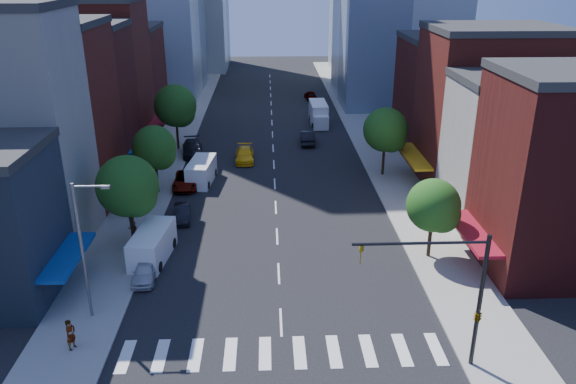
% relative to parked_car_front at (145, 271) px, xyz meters
% --- Properties ---
extents(ground, '(220.00, 220.00, 0.00)m').
position_rel_parked_car_front_xyz_m(ground, '(9.50, -5.59, -0.66)').
color(ground, black).
rests_on(ground, ground).
extents(sidewalk_left, '(5.00, 120.00, 0.15)m').
position_rel_parked_car_front_xyz_m(sidewalk_left, '(-3.00, 34.41, -0.59)').
color(sidewalk_left, gray).
rests_on(sidewalk_left, ground).
extents(sidewalk_right, '(5.00, 120.00, 0.15)m').
position_rel_parked_car_front_xyz_m(sidewalk_right, '(22.00, 34.41, -0.59)').
color(sidewalk_right, gray).
rests_on(sidewalk_right, ground).
extents(crosswalk, '(19.00, 3.00, 0.01)m').
position_rel_parked_car_front_xyz_m(crosswalk, '(9.50, -8.59, -0.66)').
color(crosswalk, silver).
rests_on(crosswalk, ground).
extents(bldg_left_2, '(12.00, 9.00, 16.00)m').
position_rel_parked_car_front_xyz_m(bldg_left_2, '(-11.50, 14.91, 7.34)').
color(bldg_left_2, maroon).
rests_on(bldg_left_2, ground).
extents(bldg_left_3, '(12.00, 8.00, 15.00)m').
position_rel_parked_car_front_xyz_m(bldg_left_3, '(-11.50, 23.41, 6.84)').
color(bldg_left_3, '#4C1313').
rests_on(bldg_left_3, ground).
extents(bldg_left_4, '(12.00, 9.00, 17.00)m').
position_rel_parked_car_front_xyz_m(bldg_left_4, '(-11.50, 31.91, 7.84)').
color(bldg_left_4, maroon).
rests_on(bldg_left_4, ground).
extents(bldg_left_5, '(12.00, 10.00, 13.00)m').
position_rel_parked_car_front_xyz_m(bldg_left_5, '(-11.50, 41.41, 5.84)').
color(bldg_left_5, '#4C1313').
rests_on(bldg_left_5, ground).
extents(bldg_right_1, '(12.00, 8.00, 12.00)m').
position_rel_parked_car_front_xyz_m(bldg_right_1, '(30.50, 9.41, 5.34)').
color(bldg_right_1, silver).
rests_on(bldg_right_1, ground).
extents(bldg_right_2, '(12.00, 10.00, 15.00)m').
position_rel_parked_car_front_xyz_m(bldg_right_2, '(30.50, 18.41, 6.84)').
color(bldg_right_2, maroon).
rests_on(bldg_right_2, ground).
extents(bldg_right_3, '(12.00, 10.00, 13.00)m').
position_rel_parked_car_front_xyz_m(bldg_right_3, '(30.50, 28.41, 5.84)').
color(bldg_right_3, '#4C1313').
rests_on(bldg_right_3, ground).
extents(traffic_signal, '(7.24, 2.24, 8.00)m').
position_rel_parked_car_front_xyz_m(traffic_signal, '(19.44, -10.09, 3.49)').
color(traffic_signal, black).
rests_on(traffic_signal, sidewalk_right).
extents(streetlight, '(2.25, 0.25, 9.00)m').
position_rel_parked_car_front_xyz_m(streetlight, '(-2.31, -4.59, 4.61)').
color(streetlight, slate).
rests_on(streetlight, sidewalk_left).
extents(tree_left_near, '(4.80, 4.80, 7.30)m').
position_rel_parked_car_front_xyz_m(tree_left_near, '(-1.85, 5.34, 4.20)').
color(tree_left_near, black).
rests_on(tree_left_near, sidewalk_left).
extents(tree_left_mid, '(4.20, 4.20, 6.65)m').
position_rel_parked_car_front_xyz_m(tree_left_mid, '(-1.85, 16.34, 3.86)').
color(tree_left_mid, black).
rests_on(tree_left_mid, sidewalk_left).
extents(tree_left_far, '(5.00, 5.00, 7.75)m').
position_rel_parked_car_front_xyz_m(tree_left_far, '(-1.85, 30.34, 4.54)').
color(tree_left_far, black).
rests_on(tree_left_far, sidewalk_left).
extents(tree_right_near, '(4.00, 4.00, 6.20)m').
position_rel_parked_car_front_xyz_m(tree_right_near, '(21.15, 2.34, 3.53)').
color(tree_right_near, black).
rests_on(tree_right_near, sidewalk_right).
extents(tree_right_far, '(4.60, 4.60, 7.20)m').
position_rel_parked_car_front_xyz_m(tree_right_far, '(21.15, 20.34, 4.20)').
color(tree_right_far, black).
rests_on(tree_right_far, sidewalk_right).
extents(parked_car_front, '(1.63, 3.91, 1.32)m').
position_rel_parked_car_front_xyz_m(parked_car_front, '(0.00, 0.00, 0.00)').
color(parked_car_front, silver).
rests_on(parked_car_front, ground).
extents(parked_car_second, '(1.80, 4.01, 1.28)m').
position_rel_parked_car_front_xyz_m(parked_car_second, '(1.26, 10.06, -0.02)').
color(parked_car_second, black).
rests_on(parked_car_second, ground).
extents(parked_car_third, '(2.53, 5.22, 1.43)m').
position_rel_parked_car_front_xyz_m(parked_car_third, '(0.55, 17.89, 0.05)').
color(parked_car_third, '#999999').
rests_on(parked_car_third, ground).
extents(parked_car_rear, '(3.00, 5.88, 1.63)m').
position_rel_parked_car_front_xyz_m(parked_car_rear, '(0.00, 28.15, 0.15)').
color(parked_car_rear, black).
rests_on(parked_car_rear, ground).
extents(cargo_van_near, '(2.89, 5.80, 2.37)m').
position_rel_parked_car_front_xyz_m(cargo_van_near, '(-0.02, 2.87, 0.51)').
color(cargo_van_near, white).
rests_on(cargo_van_near, ground).
extents(cargo_van_far, '(2.77, 5.70, 2.34)m').
position_rel_parked_car_front_xyz_m(cargo_van_far, '(1.98, 19.09, 0.50)').
color(cargo_van_far, white).
rests_on(cargo_van_far, ground).
extents(taxi, '(2.16, 5.06, 1.45)m').
position_rel_parked_car_front_xyz_m(taxi, '(6.20, 25.84, 0.06)').
color(taxi, yellow).
rests_on(taxi, ground).
extents(traffic_car_oncoming, '(1.85, 4.96, 1.62)m').
position_rel_parked_car_front_xyz_m(traffic_car_oncoming, '(13.86, 32.32, 0.15)').
color(traffic_car_oncoming, black).
rests_on(traffic_car_oncoming, ground).
extents(traffic_car_far, '(2.10, 4.22, 1.38)m').
position_rel_parked_car_front_xyz_m(traffic_car_far, '(16.10, 57.10, 0.03)').
color(traffic_car_far, '#999999').
rests_on(traffic_car_far, ground).
extents(box_truck, '(2.36, 7.34, 2.94)m').
position_rel_parked_car_front_xyz_m(box_truck, '(16.05, 41.47, 0.73)').
color(box_truck, silver).
rests_on(box_truck, ground).
extents(pedestrian_near, '(0.68, 0.82, 1.91)m').
position_rel_parked_car_front_xyz_m(pedestrian_near, '(-2.67, -7.89, 0.44)').
color(pedestrian_near, '#999999').
rests_on(pedestrian_near, sidewalk_left).
extents(pedestrian_far, '(1.02, 1.15, 1.98)m').
position_rel_parked_car_front_xyz_m(pedestrian_far, '(-2.26, 6.22, 0.48)').
color(pedestrian_far, '#999999').
rests_on(pedestrian_far, sidewalk_left).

